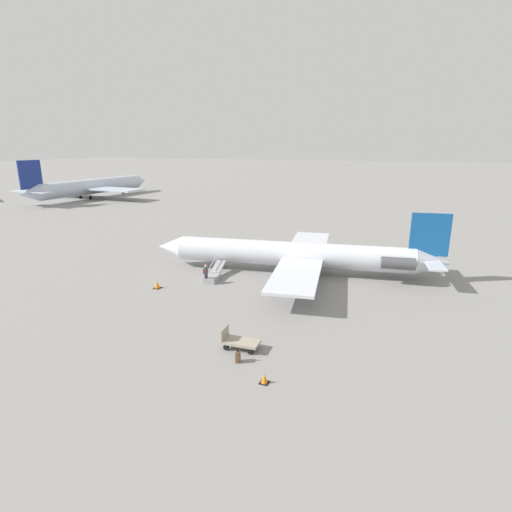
% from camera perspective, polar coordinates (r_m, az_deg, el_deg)
% --- Properties ---
extents(ground_plane, '(600.00, 600.00, 0.00)m').
position_cam_1_polar(ground_plane, '(38.45, 5.09, -2.35)').
color(ground_plane, gray).
extents(airplane_main, '(27.74, 21.28, 6.16)m').
position_cam_1_polar(airplane_main, '(37.83, 6.44, 0.23)').
color(airplane_main, silver).
rests_on(airplane_main, ground).
extents(airplane_far_right, '(27.57, 36.91, 9.04)m').
position_cam_1_polar(airplane_far_right, '(100.59, -22.45, 9.18)').
color(airplane_far_right, silver).
rests_on(airplane_far_right, ground).
extents(boarding_stairs, '(1.74, 4.13, 1.59)m').
position_cam_1_polar(boarding_stairs, '(36.35, -6.16, -2.84)').
color(boarding_stairs, '#99999E').
rests_on(boarding_stairs, ground).
extents(passenger, '(0.38, 0.56, 1.74)m').
position_cam_1_polar(passenger, '(35.19, -7.18, -2.40)').
color(passenger, '#23232D').
rests_on(passenger, ground).
extents(luggage_cart, '(2.27, 1.25, 1.22)m').
position_cam_1_polar(luggage_cart, '(24.37, -2.44, -12.09)').
color(luggage_cart, '#9E937F').
rests_on(luggage_cart, ground).
extents(suitcase, '(0.29, 0.40, 0.88)m').
position_cam_1_polar(suitcase, '(23.07, -2.60, -14.16)').
color(suitcase, brown).
rests_on(suitcase, ground).
extents(traffic_cone_near_stairs, '(0.60, 0.60, 0.66)m').
position_cam_1_polar(traffic_cone_near_stairs, '(35.07, -13.93, -4.01)').
color(traffic_cone_near_stairs, black).
rests_on(traffic_cone_near_stairs, ground).
extents(traffic_cone_near_cart, '(0.47, 0.47, 0.52)m').
position_cam_1_polar(traffic_cone_near_cart, '(21.33, 1.20, -17.13)').
color(traffic_cone_near_cart, black).
rests_on(traffic_cone_near_cart, ground).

